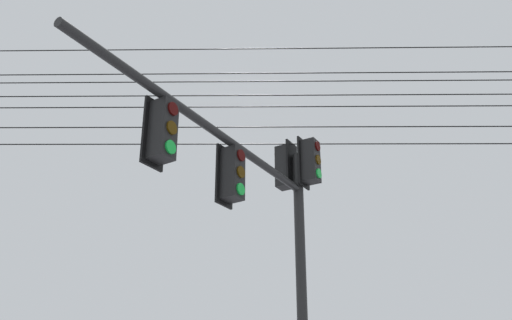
% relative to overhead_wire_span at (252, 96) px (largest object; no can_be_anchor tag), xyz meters
% --- Properties ---
extents(signal_mast_assembly, '(6.45, 1.40, 6.77)m').
position_rel_overhead_wire_span_xyz_m(signal_mast_assembly, '(-1.01, -0.68, -2.99)').
color(signal_mast_assembly, black).
rests_on(signal_mast_assembly, ground).
extents(overhead_wire_span, '(7.25, 19.12, 2.75)m').
position_rel_overhead_wire_span_xyz_m(overhead_wire_span, '(0.00, 0.00, 0.00)').
color(overhead_wire_span, black).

